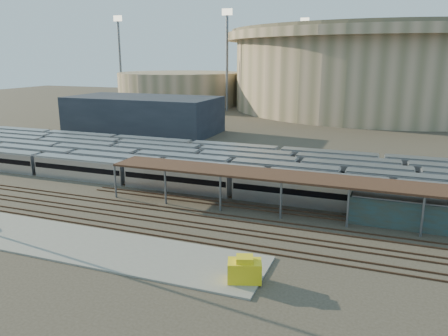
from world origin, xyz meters
TOP-DOWN VIEW (x-y plane):
  - ground at (0.00, 0.00)m, footprint 420.00×420.00m
  - apron at (-5.00, -15.00)m, footprint 50.00×9.00m
  - subway_trains at (-1.15, 18.50)m, footprint 128.62×23.90m
  - inspection_shed at (22.00, 4.00)m, footprint 60.30×6.00m
  - empty_tracks at (0.00, -5.00)m, footprint 170.00×9.62m
  - stadium at (25.00, 140.00)m, footprint 124.00×124.00m
  - secondary_arena at (-60.00, 130.00)m, footprint 56.00×56.00m
  - service_building at (-35.00, 55.00)m, footprint 42.00×20.00m
  - floodlight_0 at (-30.00, 110.00)m, footprint 4.00×1.00m
  - floodlight_1 at (-85.00, 120.00)m, footprint 4.00×1.00m
  - floodlight_3 at (-10.00, 160.00)m, footprint 4.00×1.00m
  - teal_boxcar at (34.04, 4.00)m, footprint 15.43×3.16m
  - yellow_equipment at (18.50, -16.55)m, footprint 3.67×2.91m

SIDE VIEW (x-z plane):
  - ground at x=0.00m, z-range 0.00..0.00m
  - empty_tracks at x=0.00m, z-range 0.00..0.18m
  - apron at x=-5.00m, z-range 0.00..0.20m
  - yellow_equipment at x=18.50m, z-range 0.20..2.20m
  - teal_boxcar at x=34.04m, z-range 0.00..3.59m
  - subway_trains at x=-1.15m, z-range 0.00..3.60m
  - inspection_shed at x=22.00m, z-range 2.33..7.63m
  - service_building at x=-35.00m, z-range 0.00..10.00m
  - secondary_arena at x=-60.00m, z-range 0.00..14.00m
  - stadium at x=25.00m, z-range 0.22..32.72m
  - floodlight_0 at x=-30.00m, z-range 1.45..39.85m
  - floodlight_1 at x=-85.00m, z-range 1.45..39.85m
  - floodlight_3 at x=-10.00m, z-range 1.45..39.85m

